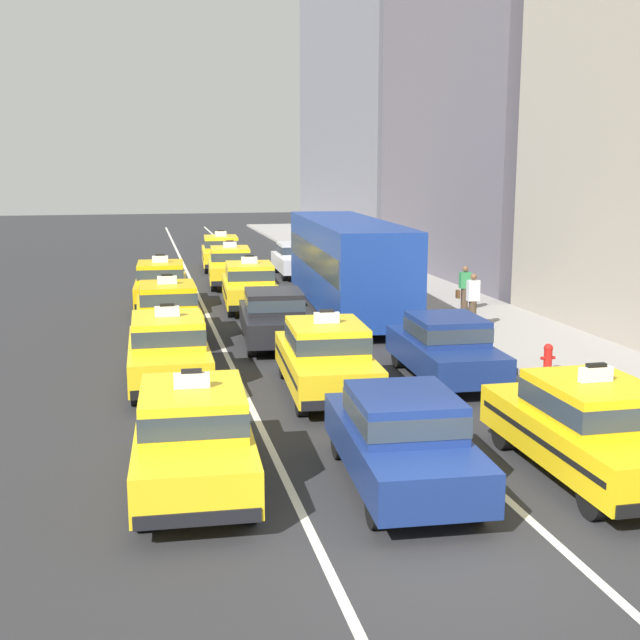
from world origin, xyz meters
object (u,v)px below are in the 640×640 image
taxi_left_second (168,349)px  bus_right_third (346,260)px  taxi_center_sixth (221,252)px  pedestrian_by_storefront (473,301)px  fire_hydrant (548,357)px  sedan_right_fourth (296,258)px  taxi_left_nearest (193,434)px  taxi_left_third (168,310)px  taxi_center_fifth (230,265)px  sedan_center_nearest (402,436)px  sedan_center_third (274,316)px  taxi_center_fourth (249,285)px  sedan_right_second (445,346)px  pedestrian_trailing (464,289)px  taxi_center_second (326,356)px  taxi_left_fourth (161,284)px

taxi_left_second → bus_right_third: bus_right_third is taller
taxi_center_sixth → pedestrian_by_storefront: size_ratio=2.71×
fire_hydrant → taxi_left_second: bearing=170.9°
sedan_right_fourth → taxi_left_nearest: bearing=-104.5°
taxi_left_third → taxi_center_sixth: 16.47m
taxi_left_nearest → taxi_center_fifth: bearing=82.2°
sedan_right_fourth → bus_right_third: bearing=-90.2°
pedestrian_by_storefront → sedan_center_nearest: bearing=-118.0°
taxi_left_nearest → sedan_center_third: bearing=73.7°
taxi_center_sixth → fire_hydrant: 23.55m
taxi_left_third → taxi_center_fourth: size_ratio=0.98×
sedan_right_second → sedan_right_fourth: 19.14m
taxi_center_fourth → pedestrian_trailing: bearing=-22.0°
taxi_left_nearest → pedestrian_by_storefront: (9.13, 10.33, 0.14)m
taxi_left_second → taxi_center_sixth: 21.72m
taxi_center_second → bus_right_third: bus_right_third is taller
sedan_right_fourth → pedestrian_trailing: pedestrian_trailing is taller
sedan_center_nearest → bus_right_third: size_ratio=0.39×
sedan_right_second → pedestrian_by_storefront: 5.80m
sedan_right_second → taxi_center_fifth: bearing=101.0°
taxi_left_second → taxi_left_third: 5.30m
sedan_center_nearest → sedan_right_second: same height
taxi_left_third → pedestrian_trailing: 10.20m
sedan_center_nearest → taxi_center_sixth: bearing=90.1°
sedan_right_fourth → pedestrian_by_storefront: size_ratio=2.54×
taxi_center_sixth → fire_hydrant: taxi_center_sixth is taller
taxi_left_third → pedestrian_trailing: size_ratio=2.93×
taxi_left_second → bus_right_third: bearing=52.9°
taxi_center_fourth → taxi_left_nearest: bearing=-100.8°
sedan_right_fourth → fire_hydrant: size_ratio=5.97×
taxi_center_second → taxi_center_fifth: size_ratio=1.00×
taxi_center_second → pedestrian_trailing: (6.84, 8.57, 0.05)m
pedestrian_by_storefront → taxi_left_third: bearing=172.1°
taxi_center_fourth → taxi_center_fifth: (-0.04, 5.89, 0.00)m
taxi_center_second → fire_hydrant: 5.52m
bus_right_third → fire_hydrant: bearing=-76.2°
taxi_left_fourth → taxi_center_fifth: bearing=58.2°
taxi_left_third → sedan_right_second: taxi_left_third is taller
taxi_left_nearest → taxi_center_sixth: same height
taxi_center_sixth → pedestrian_by_storefront: (5.93, -17.42, 0.14)m
taxi_center_second → sedan_right_second: (3.05, 0.55, -0.03)m
taxi_left_third → taxi_center_fourth: same height
sedan_center_nearest → fire_hydrant: 7.88m
taxi_left_fourth → sedan_right_second: (6.31, -11.85, -0.03)m
taxi_left_third → sedan_right_fourth: 14.30m
sedan_center_nearest → sedan_right_second: bearing=63.1°
taxi_left_second → taxi_center_fourth: same height
taxi_center_fourth → sedan_right_fourth: size_ratio=1.07×
taxi_left_third → taxi_center_sixth: (3.18, 16.16, 0.00)m
sedan_center_third → sedan_right_second: same height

